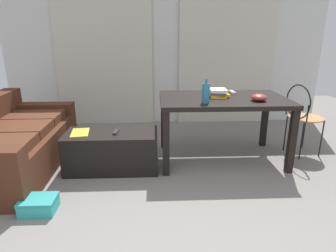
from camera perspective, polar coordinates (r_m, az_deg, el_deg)
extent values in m
plane|color=gray|center=(3.14, 1.01, -9.84)|extent=(8.11, 8.11, 0.00)
cube|color=silver|center=(4.88, -0.50, 15.02)|extent=(5.12, 0.10, 2.45)
cube|color=beige|center=(4.86, -12.42, 13.12)|extent=(1.54, 0.03, 2.20)
cube|color=beige|center=(4.93, 11.33, 13.25)|extent=(1.54, 0.03, 2.20)
cube|color=#4C2819|center=(3.65, -27.61, -4.40)|extent=(0.92, 1.83, 0.40)
cube|color=#4C2819|center=(4.29, -23.88, 3.06)|extent=(0.90, 0.21, 0.15)
cube|color=#552D1C|center=(3.97, -24.79, 1.50)|extent=(0.66, 0.46, 0.10)
cube|color=#552D1C|center=(3.56, -27.45, -0.63)|extent=(0.66, 0.46, 0.10)
cube|color=black|center=(3.29, -10.85, -4.77)|extent=(1.00, 0.48, 0.42)
cube|color=black|center=(3.40, 10.69, 5.10)|extent=(1.44, 0.90, 0.05)
cube|color=black|center=(3.04, -0.39, -3.53)|extent=(0.07, 0.07, 0.70)
cube|color=black|center=(3.36, 23.04, -2.87)|extent=(0.07, 0.07, 0.70)
cube|color=black|center=(3.79, -0.86, 0.84)|extent=(0.07, 0.07, 0.70)
cube|color=black|center=(4.06, 18.34, 1.04)|extent=(0.07, 0.07, 0.70)
cylinder|color=#B7844C|center=(3.93, 25.31, 1.50)|extent=(0.42, 0.42, 0.02)
cylinder|color=black|center=(3.99, 27.79, -2.22)|extent=(0.02, 0.02, 0.46)
cylinder|color=black|center=(4.19, 25.08, -0.96)|extent=(0.02, 0.02, 0.46)
cylinder|color=black|center=(3.80, 24.63, -2.72)|extent=(0.02, 0.02, 0.46)
cylinder|color=black|center=(4.00, 21.95, -1.37)|extent=(0.02, 0.02, 0.46)
torus|color=black|center=(3.78, 24.06, 4.35)|extent=(0.12, 0.40, 0.41)
cylinder|color=black|center=(3.68, 25.63, 2.19)|extent=(0.02, 0.02, 0.20)
cylinder|color=black|center=(3.94, 22.23, 3.54)|extent=(0.02, 0.02, 0.20)
cylinder|color=teal|center=(3.07, 7.40, 6.35)|extent=(0.08, 0.08, 0.20)
cylinder|color=teal|center=(3.05, 7.49, 8.66)|extent=(0.03, 0.03, 0.05)
ellipsoid|color=#9E3833|center=(3.30, 17.35, 5.36)|extent=(0.17, 0.17, 0.08)
cube|color=gold|center=(3.43, 9.84, 5.80)|extent=(0.23, 0.32, 0.01)
cube|color=gold|center=(3.42, 9.72, 6.14)|extent=(0.25, 0.26, 0.03)
cube|color=#4C4C51|center=(3.42, 9.71, 6.54)|extent=(0.21, 0.30, 0.02)
cube|color=silver|center=(3.42, 9.78, 6.94)|extent=(0.20, 0.23, 0.02)
cube|color=#B7B7B2|center=(3.66, 12.42, 6.48)|extent=(0.05, 0.17, 0.03)
cube|color=#232326|center=(3.19, -10.18, -1.17)|extent=(0.05, 0.14, 0.02)
cube|color=gold|center=(3.28, -16.80, -1.26)|extent=(0.22, 0.31, 0.01)
cube|color=#33B2AD|center=(2.79, -23.90, -14.11)|extent=(0.28, 0.22, 0.10)
cube|color=teal|center=(2.76, -24.06, -12.98)|extent=(0.29, 0.23, 0.02)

